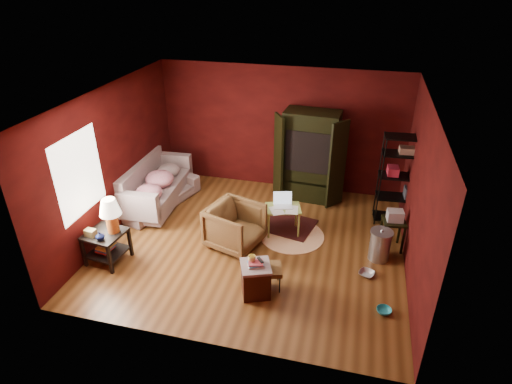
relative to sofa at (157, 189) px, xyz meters
The scene contains 18 objects.
room 2.70m from the sofa, 21.38° to the right, with size 5.54×5.04×2.84m.
sofa is the anchor object (origin of this frame).
armchair 2.30m from the sofa, 26.68° to the right, with size 0.89×0.83×0.91m, color black.
pet_bowl_steel 4.68m from the sofa, 16.68° to the right, with size 0.26×0.06×0.26m, color #AEB0B5.
pet_bowl_turquoise 5.23m from the sofa, 24.68° to the right, with size 0.23×0.07×0.23m, color #27A2B6.
vase 2.25m from the sofa, 88.64° to the right, with size 0.15×0.16×0.15m, color #0B1239.
mug 3.49m from the sofa, 39.59° to the right, with size 0.13×0.10×0.13m, color #F8E079.
side_table 2.02m from the sofa, 88.00° to the right, with size 0.69×0.69×1.23m.
sofa_cushions 0.07m from the sofa, behind, with size 0.98×2.19×0.90m.
hamper 3.54m from the sofa, 39.07° to the right, with size 0.59×0.59×0.64m.
footstool 3.56m from the sofa, 34.62° to the right, with size 0.47×0.47×0.39m.
rug_round 3.09m from the sofa, ahead, with size 1.64×1.64×0.01m.
rug_oriental 2.77m from the sofa, ahead, with size 1.48×1.14×0.01m.
laptop_desk 2.86m from the sofa, ahead, with size 0.77×0.66×0.82m.
tv_armoire 3.37m from the sofa, 20.33° to the left, with size 1.57×0.89×2.00m.
wire_shelving 5.09m from the sofa, ahead, with size 0.94×0.47×1.86m.
small_stand 4.89m from the sofa, ahead, with size 0.45×0.45×0.80m.
trash_can 4.73m from the sofa, ahead, with size 0.47×0.47×0.63m.
Camera 1 is at (1.67, -6.47, 4.72)m, focal length 30.00 mm.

